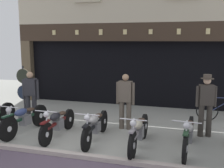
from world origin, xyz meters
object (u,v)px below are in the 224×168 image
object	(u,v)px
salesman_right	(206,102)
motorcycle_left	(25,118)
motorcycle_center_right	(139,131)
motorcycle_center	(95,126)
motorcycle_right	(188,134)
advert_board_near	(160,68)
tyre_sign_pole	(24,85)
motorcycle_center_left	(58,123)
salesman_left	(31,94)
shopkeeper_center	(125,99)
leaning_bicycle	(224,110)

from	to	relation	value
salesman_right	motorcycle_left	bearing A→B (deg)	-0.93
motorcycle_left	motorcycle_center_right	size ratio (longest dim) A/B	0.98
motorcycle_left	motorcycle_center	distance (m)	2.14
motorcycle_right	advert_board_near	world-z (taller)	advert_board_near
motorcycle_left	motorcycle_right	bearing A→B (deg)	-175.71
motorcycle_left	tyre_sign_pole	distance (m)	2.61
advert_board_near	motorcycle_right	bearing A→B (deg)	-75.14
motorcycle_center_left	salesman_left	size ratio (longest dim) A/B	1.22
motorcycle_right	motorcycle_left	bearing A→B (deg)	4.17
motorcycle_left	tyre_sign_pole	world-z (taller)	tyre_sign_pole
motorcycle_center	motorcycle_center_right	xyz separation A→B (m)	(1.19, -0.17, 0.01)
motorcycle_right	advert_board_near	xyz separation A→B (m)	(-1.14, 4.30, 1.13)
shopkeeper_center	tyre_sign_pole	world-z (taller)	tyre_sign_pole
motorcycle_left	motorcycle_right	distance (m)	4.50
salesman_right	tyre_sign_pole	world-z (taller)	salesman_right
motorcycle_left	salesman_left	xyz separation A→B (m)	(-0.53, 1.18, 0.47)
motorcycle_left	tyre_sign_pole	xyz separation A→B (m)	(-1.42, 2.11, 0.57)
motorcycle_left	advert_board_near	bearing A→B (deg)	-123.17
motorcycle_center	motorcycle_center_left	bearing A→B (deg)	-0.63
motorcycle_left	motorcycle_center	world-z (taller)	motorcycle_left
motorcycle_center_left	salesman_left	xyz separation A→B (m)	(-1.58, 1.21, 0.49)
motorcycle_center_right	motorcycle_right	distance (m)	1.17
motorcycle_center_right	salesman_left	bearing A→B (deg)	-17.73
tyre_sign_pole	advert_board_near	distance (m)	5.25
motorcycle_center	shopkeeper_center	world-z (taller)	shopkeeper_center
motorcycle_right	salesman_left	world-z (taller)	salesman_left
salesman_left	shopkeeper_center	world-z (taller)	shopkeeper_center
tyre_sign_pole	leaning_bicycle	distance (m)	7.10
leaning_bicycle	motorcycle_center_left	bearing A→B (deg)	113.53
salesman_left	advert_board_near	size ratio (longest dim) A/B	1.55
shopkeeper_center	advert_board_near	world-z (taller)	advert_board_near
motorcycle_left	leaning_bicycle	bearing A→B (deg)	-148.32
motorcycle_right	salesman_right	size ratio (longest dim) A/B	1.18
salesman_left	leaning_bicycle	xyz separation A→B (m)	(6.15, 1.60, -0.52)
motorcycle_right	tyre_sign_pole	bearing A→B (deg)	-15.15
motorcycle_center_left	motorcycle_right	size ratio (longest dim) A/B	0.96
motorcycle_center_left	shopkeeper_center	bearing A→B (deg)	-143.79
advert_board_near	salesman_left	bearing A→B (deg)	-141.97
shopkeeper_center	leaning_bicycle	bearing A→B (deg)	-148.38
motorcycle_left	motorcycle_center	xyz separation A→B (m)	(2.14, -0.01, -0.01)
advert_board_near	salesman_right	bearing A→B (deg)	-62.91
advert_board_near	leaning_bicycle	world-z (taller)	advert_board_near
tyre_sign_pole	leaning_bicycle	bearing A→B (deg)	5.41
motorcycle_center	motorcycle_left	bearing A→B (deg)	-1.81
motorcycle_right	tyre_sign_pole	world-z (taller)	tyre_sign_pole
motorcycle_left	leaning_bicycle	xyz separation A→B (m)	(5.62, 2.78, -0.05)
advert_board_near	motorcycle_center	bearing A→B (deg)	-106.04
leaning_bicycle	salesman_left	bearing A→B (deg)	96.53
motorcycle_center_right	salesman_left	size ratio (longest dim) A/B	1.28
motorcycle_left	motorcycle_center_left	size ratio (longest dim) A/B	1.03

